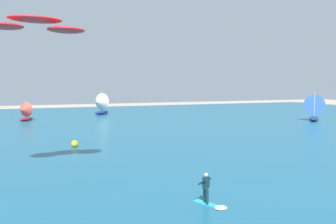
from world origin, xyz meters
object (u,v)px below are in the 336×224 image
object	(u,v)px
marker_buoy	(75,144)
sailboat_anchored_offshore	(24,111)
kitesurfer	(209,194)
sailboat_leading	(314,107)
kite	(35,24)
sailboat_outermost	(100,104)

from	to	relation	value
marker_buoy	sailboat_anchored_offshore	bearing A→B (deg)	101.68
kitesurfer	sailboat_leading	bearing A→B (deg)	38.38
marker_buoy	kite	bearing A→B (deg)	-107.76
sailboat_leading	sailboat_anchored_offshore	world-z (taller)	sailboat_leading
sailboat_leading	sailboat_anchored_offshore	distance (m)	50.62
sailboat_outermost	marker_buoy	xyz separation A→B (m)	(-8.56, -35.19, -1.94)
kite	sailboat_anchored_offshore	world-z (taller)	kite
kite	sailboat_leading	size ratio (longest dim) A/B	1.28
kite	sailboat_anchored_offshore	size ratio (longest dim) A/B	1.76
kitesurfer	marker_buoy	bearing A→B (deg)	104.61
sailboat_anchored_offshore	marker_buoy	bearing A→B (deg)	-78.32
marker_buoy	sailboat_leading	bearing A→B (deg)	13.57
sailboat_anchored_offshore	kite	bearing A→B (deg)	-86.24
kitesurfer	sailboat_anchored_offshore	xyz separation A→B (m)	(-10.70, 46.81, 1.08)
kitesurfer	sailboat_anchored_offshore	size ratio (longest dim) A/B	0.55
kitesurfer	sailboat_leading	xyz separation A→B (m)	(36.71, 29.07, 1.71)
sailboat_leading	sailboat_anchored_offshore	bearing A→B (deg)	159.48
kitesurfer	sailboat_outermost	world-z (taller)	sailboat_outermost
kitesurfer	marker_buoy	size ratio (longest dim) A/B	2.91
sailboat_outermost	sailboat_anchored_offshore	size ratio (longest dim) A/B	1.36
sailboat_leading	sailboat_outermost	distance (m)	41.56
kite	kitesurfer	bearing A→B (deg)	-47.20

